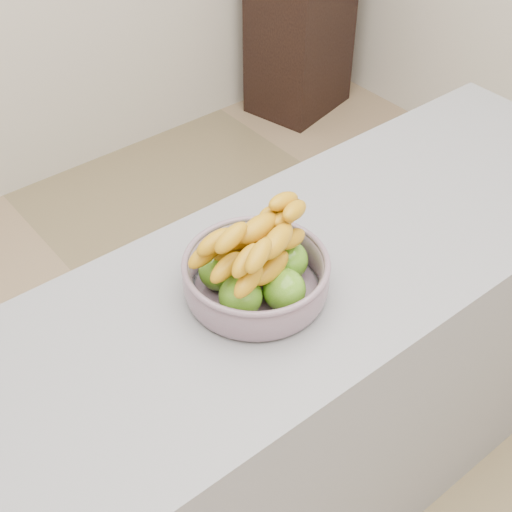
% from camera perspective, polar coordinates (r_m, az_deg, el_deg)
% --- Properties ---
extents(counter, '(2.00, 0.60, 0.90)m').
position_cam_1_polar(counter, '(1.85, 1.95, -11.86)').
color(counter, gray).
rests_on(counter, ground).
extents(cabinet, '(0.54, 0.47, 0.84)m').
position_cam_1_polar(cabinet, '(3.76, 3.56, 17.56)').
color(cabinet, black).
rests_on(cabinet, ground).
extents(fruit_bowl, '(0.30, 0.30, 0.19)m').
position_cam_1_polar(fruit_bowl, '(1.43, 0.03, -1.18)').
color(fruit_bowl, '#8996A4').
rests_on(fruit_bowl, counter).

